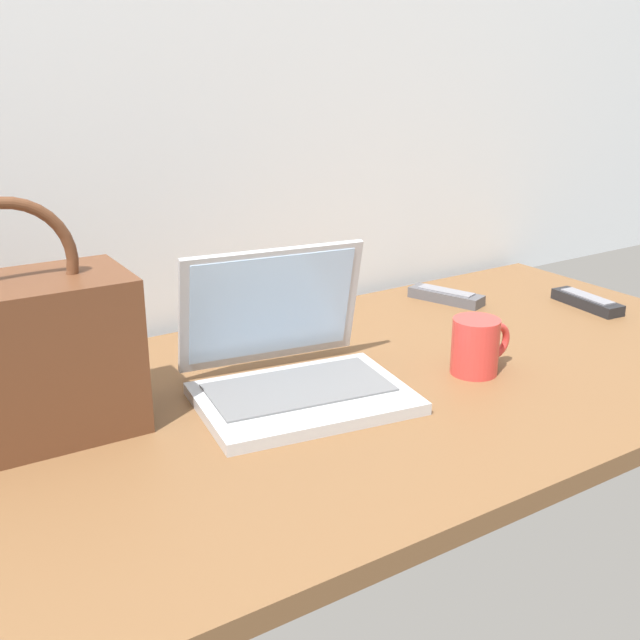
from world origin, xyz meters
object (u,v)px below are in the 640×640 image
at_px(laptop, 292,365).
at_px(coffee_mug, 477,345).
at_px(remote_control_far, 587,302).
at_px(remote_control_near, 446,296).
at_px(handbag, 20,357).

height_order(laptop, coffee_mug, laptop).
height_order(laptop, remote_control_far, laptop).
xyz_separation_m(coffee_mug, remote_control_far, (0.44, 0.13, -0.04)).
bearing_deg(remote_control_near, handbag, -170.82).
bearing_deg(remote_control_far, laptop, -177.71).
relative_size(coffee_mug, handbag, 0.35).
height_order(coffee_mug, handbag, handbag).
relative_size(coffee_mug, remote_control_far, 0.70).
relative_size(remote_control_far, handbag, 0.50).
bearing_deg(handbag, laptop, -11.15).
distance_m(laptop, remote_control_far, 0.73).
xyz_separation_m(remote_control_near, remote_control_far, (0.22, -0.19, 0.00)).
relative_size(laptop, handbag, 1.04).
bearing_deg(coffee_mug, handbag, 165.65).
bearing_deg(remote_control_far, remote_control_near, 139.01).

